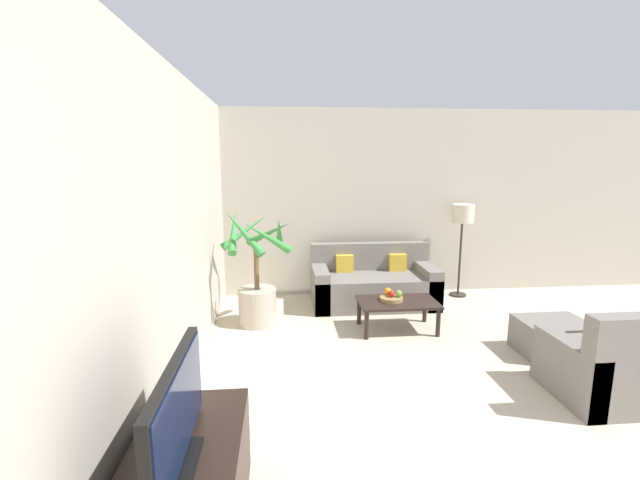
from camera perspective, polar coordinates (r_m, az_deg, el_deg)
name	(u,v)px	position (r m, az deg, el deg)	size (l,w,h in m)	color
wall_back	(437,203)	(6.63, 15.33, 4.83)	(7.90, 0.06, 2.70)	#BCB2A3
wall_left	(152,254)	(3.07, -21.53, -1.73)	(0.06, 8.14, 2.70)	#BCB2A3
television	(177,415)	(2.27, -18.57, -21.23)	(0.18, 0.93, 0.50)	black
potted_palm	(257,284)	(5.22, -8.38, -5.87)	(0.91, 0.92, 1.44)	#ADA393
sofa_loveseat	(373,284)	(5.98, 7.08, -5.91)	(1.68, 0.81, 0.81)	slate
floor_lamp	(462,219)	(6.47, 18.46, 2.65)	(0.31, 0.31, 1.35)	#2D2823
coffee_table	(398,305)	(5.12, 10.30, -8.49)	(0.91, 0.55, 0.36)	black
fruit_bowl	(391,299)	(5.10, 9.48, -7.72)	(0.27, 0.27, 0.04)	#997A4C
apple_red	(391,294)	(5.08, 9.51, -7.09)	(0.08, 0.08, 0.08)	red
apple_green	(399,294)	(5.10, 10.47, -7.04)	(0.08, 0.08, 0.08)	olive
orange_fruit	(388,291)	(5.16, 9.04, -6.77)	(0.08, 0.08, 0.08)	orange
armchair	(611,368)	(4.41, 34.28, -13.96)	(0.87, 0.77, 0.83)	slate
ottoman	(552,337)	(5.11, 28.58, -11.29)	(0.67, 0.52, 0.35)	slate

